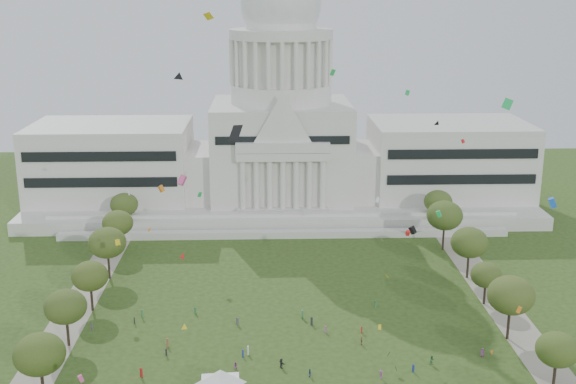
% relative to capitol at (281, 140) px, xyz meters
% --- Properties ---
extents(capitol, '(160.00, 64.50, 91.30)m').
position_rel_capitol_xyz_m(capitol, '(0.00, 0.00, 0.00)').
color(capitol, silver).
rests_on(capitol, ground).
extents(path_left, '(8.00, 160.00, 0.04)m').
position_rel_capitol_xyz_m(path_left, '(-48.00, -83.59, -22.28)').
color(path_left, gray).
rests_on(path_left, ground).
extents(path_right, '(8.00, 160.00, 0.04)m').
position_rel_capitol_xyz_m(path_right, '(48.00, -83.59, -22.28)').
color(path_right, gray).
rests_on(path_right, ground).
extents(row_tree_l_1, '(8.86, 8.86, 12.59)m').
position_rel_capitol_xyz_m(row_tree_l_1, '(-44.07, -116.55, -13.34)').
color(row_tree_l_1, black).
rests_on(row_tree_l_1, ground).
extents(row_tree_r_1, '(7.58, 7.58, 10.78)m').
position_rel_capitol_xyz_m(row_tree_r_1, '(46.22, -115.34, -14.64)').
color(row_tree_r_1, black).
rests_on(row_tree_r_1, ground).
extents(row_tree_l_2, '(8.42, 8.42, 11.97)m').
position_rel_capitol_xyz_m(row_tree_l_2, '(-45.04, -96.29, -13.79)').
color(row_tree_l_2, black).
rests_on(row_tree_l_2, ground).
extents(row_tree_r_2, '(9.55, 9.55, 13.58)m').
position_rel_capitol_xyz_m(row_tree_r_2, '(44.17, -96.15, -12.64)').
color(row_tree_r_2, black).
rests_on(row_tree_r_2, ground).
extents(row_tree_l_3, '(8.12, 8.12, 11.55)m').
position_rel_capitol_xyz_m(row_tree_l_3, '(-44.09, -79.67, -14.09)').
color(row_tree_l_3, black).
rests_on(row_tree_l_3, ground).
extents(row_tree_r_3, '(7.01, 7.01, 9.98)m').
position_rel_capitol_xyz_m(row_tree_r_3, '(44.40, -79.10, -15.21)').
color(row_tree_r_3, black).
rests_on(row_tree_r_3, ground).
extents(row_tree_l_4, '(9.29, 9.29, 13.21)m').
position_rel_capitol_xyz_m(row_tree_l_4, '(-44.08, -61.17, -12.90)').
color(row_tree_l_4, black).
rests_on(row_tree_l_4, ground).
extents(row_tree_r_4, '(9.19, 9.19, 13.06)m').
position_rel_capitol_xyz_m(row_tree_r_4, '(44.76, -63.55, -13.01)').
color(row_tree_r_4, black).
rests_on(row_tree_r_4, ground).
extents(row_tree_l_5, '(8.33, 8.33, 11.85)m').
position_rel_capitol_xyz_m(row_tree_l_5, '(-45.22, -42.58, -13.88)').
color(row_tree_l_5, black).
rests_on(row_tree_l_5, ground).
extents(row_tree_r_5, '(9.82, 9.82, 13.96)m').
position_rel_capitol_xyz_m(row_tree_r_5, '(43.49, -43.40, -12.37)').
color(row_tree_r_5, black).
rests_on(row_tree_r_5, ground).
extents(row_tree_l_6, '(8.19, 8.19, 11.64)m').
position_rel_capitol_xyz_m(row_tree_l_6, '(-46.87, -24.45, -14.02)').
color(row_tree_l_6, black).
rests_on(row_tree_l_6, ground).
extents(row_tree_r_6, '(8.42, 8.42, 11.97)m').
position_rel_capitol_xyz_m(row_tree_r_6, '(45.96, -25.46, -13.79)').
color(row_tree_r_6, black).
rests_on(row_tree_r_6, ground).
extents(event_tent, '(9.91, 9.91, 5.22)m').
position_rel_capitol_xyz_m(event_tent, '(-13.34, -116.63, -18.25)').
color(event_tent, '#4C4C4C').
rests_on(event_tent, ground).
extents(person_0, '(1.02, 0.95, 1.74)m').
position_rel_capitol_xyz_m(person_0, '(36.89, -103.27, -21.42)').
color(person_0, '#994C8C').
rests_on(person_0, ground).
extents(person_2, '(1.02, 0.70, 1.96)m').
position_rel_capitol_xyz_m(person_2, '(26.29, -106.36, -21.32)').
color(person_2, '#33723F').
rests_on(person_2, ground).
extents(person_3, '(0.93, 1.22, 1.69)m').
position_rel_capitol_xyz_m(person_3, '(15.75, -111.00, -21.45)').
color(person_3, '#994C8C').
rests_on(person_3, ground).
extents(person_4, '(0.69, 1.01, 1.56)m').
position_rel_capitol_xyz_m(person_4, '(2.73, -109.96, -21.51)').
color(person_4, navy).
rests_on(person_4, ground).
extents(person_5, '(1.56, 1.89, 1.93)m').
position_rel_capitol_xyz_m(person_5, '(-2.45, -106.54, -21.33)').
color(person_5, '#26262B').
rests_on(person_5, ground).
extents(person_8, '(0.88, 0.55, 1.80)m').
position_rel_capitol_xyz_m(person_8, '(-11.13, -107.24, -21.40)').
color(person_8, '#994C8C').
rests_on(person_8, ground).
extents(person_10, '(0.65, 1.08, 1.76)m').
position_rel_capitol_xyz_m(person_10, '(13.91, -97.87, -21.42)').
color(person_10, olive).
rests_on(person_10, ground).
extents(distant_crowd, '(64.64, 42.11, 1.94)m').
position_rel_capitol_xyz_m(distant_crowd, '(-12.35, -99.91, -21.43)').
color(distant_crowd, '#33723F').
rests_on(distant_crowd, ground).
extents(kite_swarm, '(87.64, 95.83, 61.85)m').
position_rel_capitol_xyz_m(kite_swarm, '(3.88, -105.50, 7.96)').
color(kite_swarm, red).
rests_on(kite_swarm, ground).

